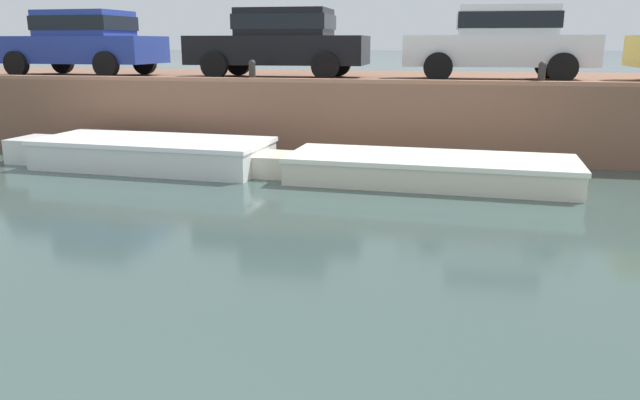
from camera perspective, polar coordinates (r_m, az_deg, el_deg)
name	(u,v)px	position (r m, az deg, el deg)	size (l,w,h in m)	color
ground_plane	(295,250)	(7.29, -2.29, -4.61)	(400.00, 400.00, 0.00)	#384C47
far_quay_wall	(378,108)	(15.66, 5.37, 8.37)	(60.00, 6.00, 1.56)	brown
far_wall_coping	(364,81)	(12.74, 4.03, 10.79)	(60.00, 0.24, 0.08)	#9F6C52
boat_moored_west_white	(143,153)	(12.57, -15.84, 4.17)	(5.37, 2.09, 0.56)	white
boat_moored_central_cream	(416,169)	(10.89, 8.78, 2.81)	(5.87, 1.99, 0.47)	silver
car_leftmost_blue	(83,40)	(16.79, -20.87, 13.49)	(3.97, 2.07, 1.54)	#233893
car_left_inner_black	(281,40)	(14.79, -3.59, 14.38)	(4.07, 1.89, 1.54)	black
car_centre_white	(500,40)	(14.33, 16.17, 13.88)	(3.96, 1.94, 1.54)	white
mooring_bollard_mid	(252,70)	(13.37, -6.22, 11.76)	(0.15, 0.15, 0.45)	#2D2B28
mooring_bollard_east	(542,72)	(12.87, 19.62, 10.95)	(0.15, 0.15, 0.45)	#2D2B28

